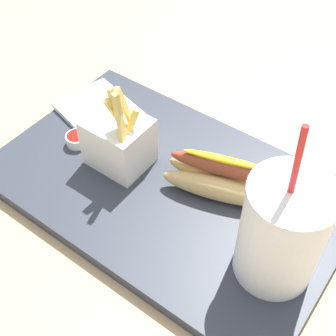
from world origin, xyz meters
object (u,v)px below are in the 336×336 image
fries_basket (119,141)px  napkin_stack (98,110)px  hot_dog_1 (222,178)px  soda_cup (282,232)px  ketchup_cup_1 (77,139)px

fries_basket → napkin_stack: bearing=-31.5°
fries_basket → hot_dog_1: size_ratio=0.90×
hot_dog_1 → napkin_stack: bearing=-5.1°
soda_cup → ketchup_cup_1: (0.34, -0.01, -0.06)m
hot_dog_1 → soda_cup: bearing=150.0°
hot_dog_1 → napkin_stack: (0.25, -0.02, -0.02)m
soda_cup → fries_basket: (0.26, -0.03, -0.03)m
soda_cup → hot_dog_1: size_ratio=1.33×
hot_dog_1 → napkin_stack: hot_dog_1 is taller
napkin_stack → hot_dog_1: bearing=174.9°
fries_basket → napkin_stack: fries_basket is taller
soda_cup → napkin_stack: 0.38m
fries_basket → ketchup_cup_1: 0.08m
fries_basket → napkin_stack: size_ratio=1.21×
fries_basket → hot_dog_1: 0.15m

